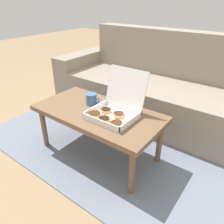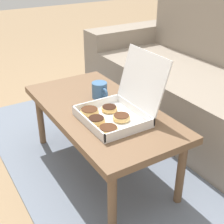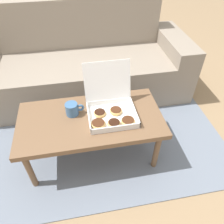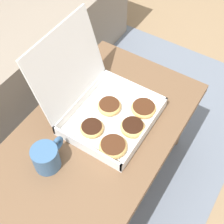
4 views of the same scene
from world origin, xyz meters
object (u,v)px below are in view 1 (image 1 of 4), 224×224
couch (151,89)px  coffee_mug (92,99)px  pastry_box (113,110)px  coffee_table (98,116)px

couch → coffee_mug: couch is taller
pastry_box → coffee_mug: bearing=166.6°
couch → coffee_table: (0.00, -0.93, 0.07)m
coffee_mug → couch: bearing=82.0°
coffee_table → coffee_mug: bearing=151.2°
couch → pastry_box: couch is taller
couch → coffee_mug: (-0.12, -0.86, 0.16)m
coffee_table → pastry_box: (0.15, 0.00, 0.10)m
pastry_box → coffee_mug: 0.28m
coffee_mug → coffee_table: bearing=-28.8°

